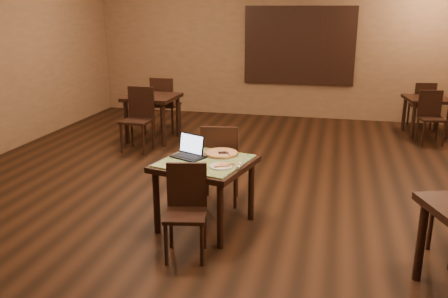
% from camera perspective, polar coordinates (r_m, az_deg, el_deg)
% --- Properties ---
extents(ground, '(10.00, 10.00, 0.00)m').
position_cam_1_polar(ground, '(6.03, -0.40, -6.06)').
color(ground, black).
rests_on(ground, ground).
extents(wall_back, '(8.00, 0.02, 3.00)m').
position_cam_1_polar(wall_back, '(10.52, 6.25, 12.03)').
color(wall_back, '#8D6347').
rests_on(wall_back, ground).
extents(mural, '(2.34, 0.05, 1.64)m').
position_cam_1_polar(mural, '(10.42, 9.02, 12.16)').
color(mural, '#275C8F').
rests_on(mural, wall_back).
extents(tiled_table, '(1.11, 1.11, 0.76)m').
position_cam_1_polar(tiled_table, '(5.09, -2.29, -2.46)').
color(tiled_table, black).
rests_on(tiled_table, ground).
extents(chair_main_near, '(0.46, 0.46, 0.90)m').
position_cam_1_polar(chair_main_near, '(4.59, -4.57, -6.70)').
color(chair_main_near, black).
rests_on(chair_main_near, ground).
extents(chair_main_far, '(0.50, 0.50, 1.01)m').
position_cam_1_polar(chair_main_far, '(5.68, -0.47, -1.37)').
color(chair_main_far, black).
rests_on(chair_main_far, ground).
extents(laptop, '(0.41, 0.39, 0.23)m').
position_cam_1_polar(laptop, '(5.19, -4.13, -0.21)').
color(laptop, black).
rests_on(laptop, tiled_table).
extents(plate, '(0.24, 0.24, 0.01)m').
position_cam_1_polar(plate, '(4.84, -0.37, -2.11)').
color(plate, white).
rests_on(plate, tiled_table).
extents(pizza_slice, '(0.27, 0.27, 0.02)m').
position_cam_1_polar(pizza_slice, '(4.83, -0.37, -1.93)').
color(pizza_slice, beige).
rests_on(pizza_slice, plate).
extents(pizza_pan, '(0.40, 0.40, 0.01)m').
position_cam_1_polar(pizza_pan, '(5.25, -0.34, -0.63)').
color(pizza_pan, silver).
rests_on(pizza_pan, tiled_table).
extents(pizza_whole, '(0.37, 0.37, 0.03)m').
position_cam_1_polar(pizza_whole, '(5.24, -0.34, -0.47)').
color(pizza_whole, beige).
rests_on(pizza_whole, pizza_pan).
extents(spatula, '(0.18, 0.24, 0.01)m').
position_cam_1_polar(spatula, '(5.22, -0.18, -0.47)').
color(spatula, silver).
rests_on(spatula, pizza_whole).
extents(napkin_roll, '(0.04, 0.16, 0.04)m').
position_cam_1_polar(napkin_roll, '(4.83, 1.82, -2.01)').
color(napkin_roll, white).
rests_on(napkin_roll, tiled_table).
extents(other_table_a, '(0.87, 0.87, 0.72)m').
position_cam_1_polar(other_table_a, '(9.67, 23.22, 4.99)').
color(other_table_a, black).
rests_on(other_table_a, ground).
extents(other_table_a_chair_near, '(0.46, 0.46, 0.93)m').
position_cam_1_polar(other_table_a_chair_near, '(9.16, 23.62, 3.90)').
color(other_table_a_chair_near, black).
rests_on(other_table_a_chair_near, ground).
extents(other_table_a_chair_far, '(0.46, 0.46, 0.93)m').
position_cam_1_polar(other_table_a_chair_far, '(10.21, 22.77, 5.18)').
color(other_table_a_chair_far, black).
rests_on(other_table_a_chair_far, ground).
extents(other_table_b, '(0.91, 0.91, 0.82)m').
position_cam_1_polar(other_table_b, '(8.64, -8.63, 5.47)').
color(other_table_b, black).
rests_on(other_table_b, ground).
extents(other_table_b_chair_near, '(0.48, 0.48, 1.06)m').
position_cam_1_polar(other_table_b_chair_near, '(8.09, -10.20, 4.05)').
color(other_table_b_chair_near, black).
rests_on(other_table_b_chair_near, ground).
extents(other_table_b_chair_far, '(0.48, 0.48, 1.06)m').
position_cam_1_polar(other_table_b_chair_far, '(9.22, -7.20, 5.71)').
color(other_table_b_chair_far, black).
rests_on(other_table_b_chair_far, ground).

